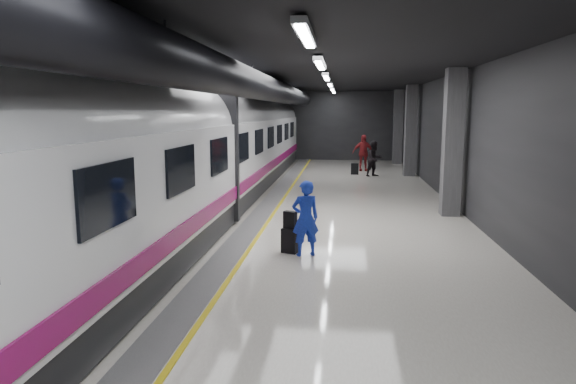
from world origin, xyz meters
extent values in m
plane|color=silver|center=(0.00, 0.00, 0.00)|extent=(40.00, 40.00, 0.00)
cube|color=black|center=(0.00, 0.00, 4.50)|extent=(10.00, 40.00, 0.02)
cube|color=#28282B|center=(0.00, 20.00, 2.25)|extent=(10.00, 0.02, 4.50)
cube|color=#28282B|center=(-5.00, 0.00, 2.25)|extent=(0.02, 40.00, 4.50)
cube|color=#28282B|center=(5.00, 0.00, 2.25)|extent=(0.02, 40.00, 4.50)
cube|color=slate|center=(-1.35, 0.00, 0.01)|extent=(0.65, 39.80, 0.01)
cube|color=yellow|center=(-0.95, 0.00, 0.01)|extent=(0.10, 39.80, 0.01)
cylinder|color=black|center=(-1.30, 0.00, 3.95)|extent=(0.80, 38.00, 0.80)
cube|color=silver|center=(0.60, -6.00, 4.40)|extent=(0.22, 2.60, 0.10)
cube|color=silver|center=(0.60, -1.00, 4.40)|extent=(0.22, 2.60, 0.10)
cube|color=silver|center=(0.60, 4.00, 4.40)|extent=(0.22, 2.60, 0.10)
cube|color=silver|center=(0.60, 9.00, 4.40)|extent=(0.22, 2.60, 0.10)
cube|color=silver|center=(0.60, 14.00, 4.40)|extent=(0.22, 2.60, 0.10)
cube|color=silver|center=(0.60, 18.00, 4.40)|extent=(0.22, 2.60, 0.10)
cube|color=#515154|center=(4.55, 2.00, 2.25)|extent=(0.55, 0.55, 4.50)
cube|color=#515154|center=(4.55, 12.00, 2.25)|extent=(0.55, 0.55, 4.50)
cube|color=#515154|center=(4.55, 18.00, 2.25)|extent=(0.55, 0.55, 4.50)
cube|color=black|center=(-3.25, 0.00, 0.35)|extent=(2.80, 38.00, 0.60)
cube|color=white|center=(-3.25, 0.00, 1.75)|extent=(2.90, 38.00, 2.20)
cylinder|color=white|center=(-3.25, 0.00, 2.70)|extent=(2.80, 38.00, 2.80)
cube|color=#850C52|center=(-1.78, 0.00, 0.95)|extent=(0.04, 38.00, 0.35)
cube|color=black|center=(-3.25, 0.00, 2.00)|extent=(3.05, 0.25, 3.80)
cube|color=black|center=(-1.78, -8.00, 2.15)|extent=(0.05, 1.60, 0.85)
cube|color=black|center=(-1.78, -5.00, 2.15)|extent=(0.05, 1.60, 0.85)
cube|color=black|center=(-1.78, -2.00, 2.15)|extent=(0.05, 1.60, 0.85)
cube|color=black|center=(-1.78, 1.00, 2.15)|extent=(0.05, 1.60, 0.85)
cube|color=black|center=(-1.78, 4.00, 2.15)|extent=(0.05, 1.60, 0.85)
cube|color=black|center=(-1.78, 7.00, 2.15)|extent=(0.05, 1.60, 0.85)
cube|color=black|center=(-1.78, 10.00, 2.15)|extent=(0.05, 1.60, 0.85)
cube|color=black|center=(-1.78, 13.00, 2.15)|extent=(0.05, 1.60, 0.85)
cube|color=black|center=(-1.78, 16.00, 2.15)|extent=(0.05, 1.60, 0.85)
imported|color=#1C33D2|center=(0.40, -3.01, 0.85)|extent=(0.73, 0.60, 1.71)
cube|color=black|center=(0.03, -2.82, 0.29)|extent=(0.40, 0.32, 0.57)
cube|color=black|center=(0.03, -2.80, 0.77)|extent=(0.33, 0.26, 0.39)
imported|color=black|center=(2.78, 11.50, 0.88)|extent=(1.08, 1.04, 1.76)
imported|color=maroon|center=(2.30, 13.84, 0.98)|extent=(1.20, 0.60, 1.96)
cube|color=black|center=(1.84, 12.20, 0.28)|extent=(0.39, 0.26, 0.57)
camera|label=1|loc=(1.20, -14.20, 3.22)|focal=32.00mm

